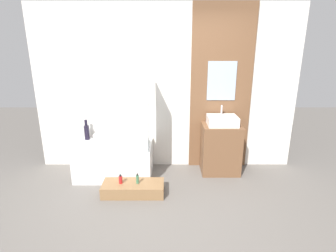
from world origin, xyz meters
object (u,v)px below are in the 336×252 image
(vase_round_light, at_px, (96,137))
(bottle_soap_secondary, at_px, (137,179))
(sink, at_px, (222,121))
(wooden_step_bench, at_px, (133,188))
(bottle_soap_primary, at_px, (120,179))
(bathtub, at_px, (115,160))
(vase_tall_dark, at_px, (87,131))

(vase_round_light, distance_m, bottle_soap_secondary, 1.17)
(bottle_soap_secondary, bearing_deg, sink, 28.41)
(wooden_step_bench, xyz_separation_m, bottle_soap_primary, (-0.17, -0.00, 0.14))
(bottle_soap_primary, bearing_deg, sink, 24.54)
(bathtub, relative_size, sink, 2.55)
(sink, bearing_deg, vase_round_light, 176.05)
(wooden_step_bench, height_order, sink, sink)
(vase_tall_dark, bearing_deg, bathtub, -27.86)
(bathtub, relative_size, vase_round_light, 11.05)
(wooden_step_bench, height_order, vase_round_light, vase_round_light)
(bathtub, bearing_deg, sink, 3.62)
(bathtub, xyz_separation_m, sink, (1.68, 0.11, 0.61))
(wooden_step_bench, relative_size, vase_round_light, 8.08)
(wooden_step_bench, distance_m, bottle_soap_secondary, 0.16)
(vase_tall_dark, xyz_separation_m, bottle_soap_secondary, (0.91, -0.83, -0.41))
(bathtub, relative_size, bottle_soap_primary, 9.04)
(bottle_soap_secondary, bearing_deg, vase_tall_dark, 137.42)
(bottle_soap_primary, bearing_deg, bathtub, 107.93)
(bottle_soap_primary, relative_size, bottle_soap_secondary, 0.88)
(bathtub, relative_size, wooden_step_bench, 1.37)
(wooden_step_bench, xyz_separation_m, bottle_soap_secondary, (0.06, 0.00, 0.15))
(bathtub, relative_size, vase_tall_dark, 3.49)
(sink, xyz_separation_m, bottle_soap_primary, (-1.49, -0.68, -0.65))
(sink, distance_m, bottle_soap_primary, 1.76)
(wooden_step_bench, distance_m, vase_round_light, 1.18)
(wooden_step_bench, relative_size, vase_tall_dark, 2.55)
(vase_tall_dark, distance_m, bottle_soap_primary, 1.15)
(bottle_soap_primary, distance_m, bottle_soap_secondary, 0.23)
(bathtub, relative_size, bottle_soap_secondary, 7.98)
(wooden_step_bench, relative_size, sink, 1.87)
(vase_tall_dark, xyz_separation_m, bottle_soap_primary, (0.67, -0.83, -0.42))
(sink, distance_m, bottle_soap_secondary, 1.57)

